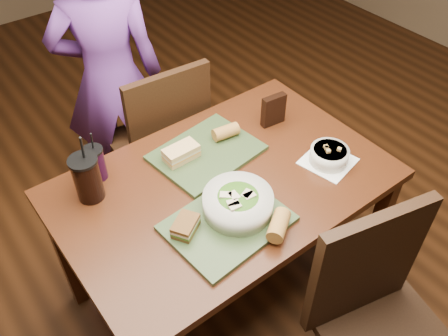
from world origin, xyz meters
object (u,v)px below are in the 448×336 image
(salad_bowl, at_px, (238,202))
(baguette_far, at_px, (226,132))
(chair_near, at_px, (378,316))
(cup_cola, at_px, (87,178))
(dining_table, at_px, (224,196))
(soup_bowl, at_px, (329,155))
(tray_near, at_px, (227,223))
(tray_far, at_px, (207,153))
(diner, at_px, (111,79))
(chip_bag, at_px, (273,110))
(chair_far, at_px, (162,139))
(sandwich_near, at_px, (185,226))
(baguette_near, at_px, (279,225))
(cup_berry, at_px, (95,163))
(sandwich_far, at_px, (181,153))

(salad_bowl, relative_size, baguette_far, 2.28)
(chair_near, xyz_separation_m, cup_cola, (-0.59, 0.95, 0.29))
(dining_table, relative_size, cup_cola, 4.44)
(chair_near, height_order, soup_bowl, chair_near)
(salad_bowl, distance_m, soup_bowl, 0.47)
(salad_bowl, xyz_separation_m, soup_bowl, (0.47, -0.01, -0.03))
(chair_near, height_order, tray_near, chair_near)
(dining_table, distance_m, tray_far, 0.20)
(diner, height_order, soup_bowl, diner)
(baguette_far, bearing_deg, chip_bag, -7.93)
(chair_near, relative_size, tray_far, 2.37)
(chair_near, distance_m, soup_bowl, 0.64)
(dining_table, height_order, chair_far, chair_far)
(diner, bearing_deg, salad_bowl, 110.70)
(tray_far, bearing_deg, chair_near, -83.17)
(dining_table, distance_m, cup_cola, 0.54)
(dining_table, bearing_deg, baguette_far, 50.89)
(chair_near, relative_size, sandwich_near, 7.93)
(tray_near, height_order, baguette_near, baguette_near)
(chair_near, relative_size, diner, 0.66)
(tray_near, bearing_deg, baguette_far, 53.21)
(baguette_far, bearing_deg, baguette_near, -107.91)
(tray_far, height_order, salad_bowl, salad_bowl)
(chair_far, xyz_separation_m, cup_cola, (-0.51, -0.35, 0.31))
(chair_far, height_order, baguette_far, chair_far)
(dining_table, relative_size, tray_far, 3.10)
(chair_near, height_order, tray_far, chair_near)
(soup_bowl, height_order, cup_berry, cup_berry)
(sandwich_far, height_order, cup_berry, cup_berry)
(tray_near, distance_m, soup_bowl, 0.54)
(chair_near, xyz_separation_m, tray_far, (-0.10, 0.88, 0.21))
(tray_far, xyz_separation_m, sandwich_far, (-0.11, 0.03, 0.04))
(chip_bag, bearing_deg, sandwich_far, -178.22)
(sandwich_far, bearing_deg, salad_bowl, -88.97)
(chair_far, distance_m, cup_berry, 0.59)
(cup_berry, bearing_deg, cup_cola, -129.70)
(chair_far, height_order, diner, diner)
(chair_far, xyz_separation_m, tray_near, (-0.19, -0.78, 0.22))
(baguette_near, xyz_separation_m, baguette_far, (0.17, 0.52, -0.00))
(sandwich_near, xyz_separation_m, cup_berry, (-0.12, 0.45, 0.03))
(baguette_near, bearing_deg, salad_bowl, 107.70)
(chair_far, bearing_deg, tray_far, -93.22)
(salad_bowl, relative_size, baguette_near, 2.10)
(tray_far, relative_size, sandwich_near, 3.35)
(baguette_near, distance_m, baguette_far, 0.55)
(diner, bearing_deg, baguette_near, 113.38)
(baguette_near, bearing_deg, tray_near, 129.09)
(tray_far, distance_m, soup_bowl, 0.50)
(cup_berry, height_order, chip_bag, cup_berry)
(diner, relative_size, cup_cola, 5.12)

